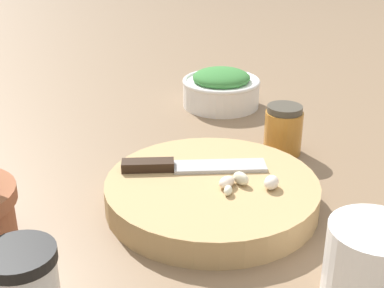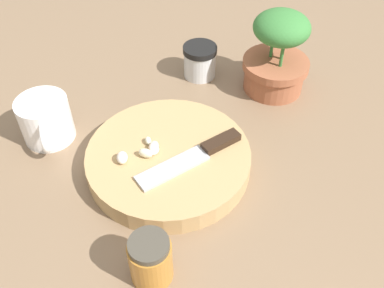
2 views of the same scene
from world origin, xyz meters
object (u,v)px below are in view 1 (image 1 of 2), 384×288
object	(u,v)px
cutting_board	(212,193)
chef_knife	(185,166)
spice_jar	(23,281)
herb_bowl	(221,88)
coffee_mug	(371,262)
garlic_cloves	(245,182)
honey_jar	(283,130)

from	to	relation	value
cutting_board	chef_knife	distance (m)	0.05
cutting_board	spice_jar	distance (m)	0.27
herb_bowl	coffee_mug	xyz separation A→B (m)	(-0.55, -0.10, 0.01)
garlic_cloves	herb_bowl	size ratio (longest dim) A/B	0.56
herb_bowl	coffee_mug	size ratio (longest dim) A/B	1.25
cutting_board	garlic_cloves	world-z (taller)	garlic_cloves
chef_knife	herb_bowl	xyz separation A→B (m)	(0.34, -0.07, -0.01)
herb_bowl	honey_jar	xyz separation A→B (m)	(-0.21, -0.08, 0.00)
cutting_board	herb_bowl	bearing A→B (deg)	-6.19
coffee_mug	honey_jar	distance (m)	0.34
herb_bowl	spice_jar	size ratio (longest dim) A/B	2.11
cutting_board	herb_bowl	xyz separation A→B (m)	(0.37, -0.04, 0.02)
chef_knife	honey_jar	distance (m)	0.20
cutting_board	honey_jar	size ratio (longest dim) A/B	3.54
chef_knife	honey_jar	size ratio (longest dim) A/B	2.49
honey_jar	herb_bowl	bearing A→B (deg)	20.40
chef_knife	honey_jar	world-z (taller)	honey_jar
chef_knife	coffee_mug	size ratio (longest dim) A/B	1.62
herb_bowl	cutting_board	bearing A→B (deg)	173.81
honey_jar	spice_jar	bearing A→B (deg)	138.44
cutting_board	honey_jar	distance (m)	0.20
chef_knife	herb_bowl	world-z (taller)	herb_bowl
honey_jar	cutting_board	bearing A→B (deg)	142.73
spice_jar	coffee_mug	bearing A→B (deg)	-87.97
chef_knife	coffee_mug	world-z (taller)	coffee_mug
cutting_board	coffee_mug	size ratio (longest dim) A/B	2.31
coffee_mug	herb_bowl	bearing A→B (deg)	10.59
chef_knife	spice_jar	size ratio (longest dim) A/B	2.74
garlic_cloves	herb_bowl	world-z (taller)	herb_bowl
cutting_board	spice_jar	world-z (taller)	spice_jar
chef_knife	herb_bowl	distance (m)	0.35
coffee_mug	honey_jar	xyz separation A→B (m)	(0.34, 0.02, -0.00)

